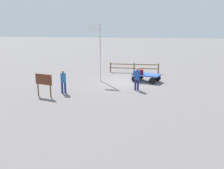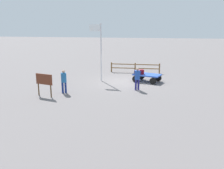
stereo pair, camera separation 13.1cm
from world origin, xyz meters
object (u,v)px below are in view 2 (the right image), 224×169
object	(u,v)px
worker_trailing	(64,80)
flagpole	(100,47)
luggage_cart	(147,76)
suitcase_maroon	(138,72)
worker_lead	(137,77)
signboard	(44,81)
suitcase_navy	(141,72)

from	to	relation	value
worker_trailing	flagpole	distance (m)	4.69
luggage_cart	suitcase_maroon	world-z (taller)	suitcase_maroon
worker_lead	signboard	xyz separation A→B (m)	(5.83, 2.53, 0.08)
signboard	worker_lead	bearing A→B (deg)	-156.60
luggage_cart	signboard	xyz separation A→B (m)	(6.44, 5.26, 0.55)
signboard	worker_trailing	bearing A→B (deg)	-135.16
signboard	flagpole	bearing A→B (deg)	-117.94
suitcase_navy	flagpole	size ratio (longest dim) A/B	0.12
luggage_cart	suitcase_navy	world-z (taller)	suitcase_navy
luggage_cart	flagpole	size ratio (longest dim) A/B	0.52
suitcase_maroon	luggage_cart	bearing A→B (deg)	-164.44
worker_lead	worker_trailing	distance (m)	5.11
worker_lead	suitcase_navy	bearing A→B (deg)	-92.35
suitcase_navy	worker_trailing	distance (m)	6.50
luggage_cart	flagpole	distance (m)	4.46
luggage_cart	suitcase_maroon	size ratio (longest dim) A/B	3.94
flagpole	signboard	xyz separation A→B (m)	(2.63, 4.95, -1.75)
signboard	suitcase_maroon	bearing A→B (deg)	-138.50
suitcase_navy	worker_lead	xyz separation A→B (m)	(0.11, 2.62, 0.13)
flagpole	signboard	size ratio (longest dim) A/B	3.12
suitcase_navy	worker_trailing	bearing A→B (deg)	40.07
luggage_cart	worker_trailing	world-z (taller)	worker_trailing
flagpole	signboard	distance (m)	5.87
luggage_cart	flagpole	xyz separation A→B (m)	(3.81, 0.31, 2.30)
worker_lead	signboard	size ratio (longest dim) A/B	1.08
worker_lead	signboard	distance (m)	6.36
suitcase_maroon	worker_lead	distance (m)	2.55
luggage_cart	signboard	distance (m)	8.33
suitcase_navy	suitcase_maroon	size ratio (longest dim) A/B	0.91
suitcase_maroon	signboard	bearing A→B (deg)	41.50
luggage_cart	suitcase_maroon	xyz separation A→B (m)	(0.71, 0.20, 0.31)
suitcase_navy	signboard	bearing A→B (deg)	40.90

